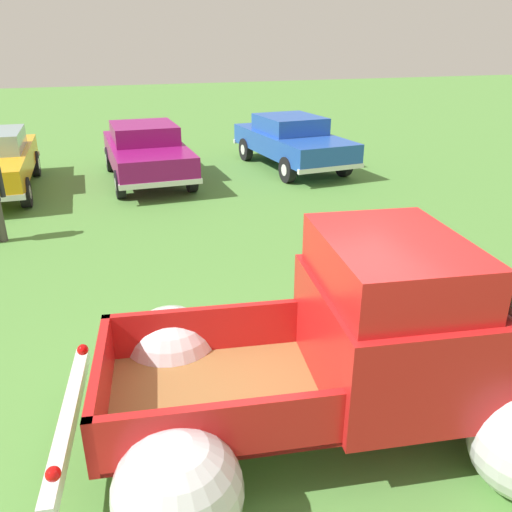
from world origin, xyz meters
name	(u,v)px	position (x,y,z in m)	size (l,w,h in m)	color
ground_plane	(320,430)	(0.00, 0.00, 0.00)	(80.00, 80.00, 0.00)	#548C3D
vintage_pickup_truck	(365,359)	(0.38, -0.06, 0.76)	(4.85, 3.32, 1.96)	black
show_car_1	(146,150)	(-0.18, 9.96, 0.78)	(1.90, 4.41, 1.43)	black
show_car_2	(292,140)	(3.90, 10.07, 0.78)	(2.16, 4.57, 1.43)	black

